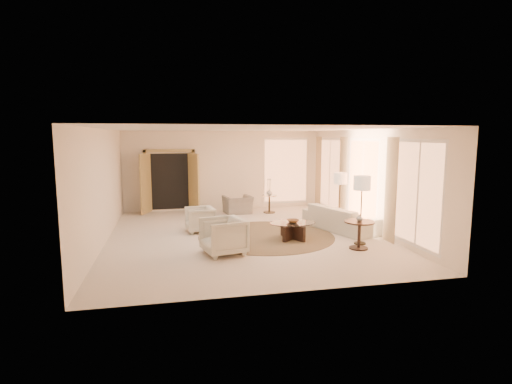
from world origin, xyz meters
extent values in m
cube|color=beige|center=(0.00, 0.00, -0.01)|extent=(7.00, 8.00, 0.02)
cube|color=white|center=(0.00, 0.00, 2.80)|extent=(7.00, 8.00, 0.02)
cube|color=white|center=(0.00, 4.00, 1.40)|extent=(7.00, 0.04, 2.80)
cube|color=white|center=(0.00, -4.00, 1.40)|extent=(7.00, 0.04, 2.80)
cube|color=white|center=(-3.50, 0.00, 1.40)|extent=(0.04, 8.00, 2.80)
cube|color=white|center=(3.50, 0.00, 1.40)|extent=(0.04, 8.00, 2.80)
cube|color=tan|center=(-1.90, 3.89, 1.08)|extent=(1.80, 0.12, 2.16)
cube|color=tan|center=(-2.70, 3.62, 1.03)|extent=(0.35, 0.66, 2.00)
cube|color=tan|center=(-1.10, 3.62, 1.03)|extent=(0.35, 0.66, 2.00)
cylinder|color=#3D2F1E|center=(0.55, -0.20, 0.01)|extent=(3.82, 3.82, 0.01)
imported|color=beige|center=(2.74, 0.04, 0.34)|extent=(1.60, 2.48, 0.67)
imported|color=beige|center=(-1.12, 0.67, 0.38)|extent=(0.77, 0.81, 0.76)
imported|color=beige|center=(-0.77, -1.56, 0.45)|extent=(0.99, 1.04, 0.90)
imported|color=gray|center=(0.34, 3.07, 0.40)|extent=(0.99, 0.73, 0.80)
cube|color=black|center=(1.13, -0.64, 0.20)|extent=(0.42, 0.85, 0.39)
cube|color=black|center=(1.13, -0.64, 0.20)|extent=(0.70, 0.67, 0.39)
cylinder|color=white|center=(1.13, -0.64, 0.42)|extent=(1.40, 1.40, 0.02)
cylinder|color=black|center=(2.38, -1.81, 0.02)|extent=(0.44, 0.44, 0.03)
cylinder|color=black|center=(2.38, -1.81, 0.32)|extent=(0.07, 0.07, 0.62)
cylinder|color=black|center=(2.38, -1.81, 0.64)|extent=(0.70, 0.70, 0.03)
cylinder|color=#2C2619|center=(1.42, 2.95, 0.02)|extent=(0.40, 0.40, 0.03)
cylinder|color=#2C2619|center=(1.42, 2.95, 0.30)|extent=(0.06, 0.06, 0.58)
cylinder|color=white|center=(1.42, 2.95, 0.60)|extent=(0.52, 0.52, 0.03)
cylinder|color=#2C2619|center=(2.90, 0.46, 0.01)|extent=(0.27, 0.27, 0.03)
cylinder|color=#2C2619|center=(2.90, 0.46, 0.67)|extent=(0.03, 0.03, 1.34)
cylinder|color=beige|center=(2.90, 0.46, 1.42)|extent=(0.38, 0.38, 0.33)
cylinder|color=#2C2619|center=(2.61, -1.43, 0.02)|extent=(0.28, 0.28, 0.03)
cylinder|color=#2C2619|center=(2.61, -1.43, 0.71)|extent=(0.03, 0.03, 1.42)
cylinder|color=beige|center=(2.61, -1.43, 1.50)|extent=(0.41, 0.41, 0.35)
imported|color=brown|center=(1.13, -0.64, 0.47)|extent=(0.33, 0.33, 0.08)
imported|color=silver|center=(2.38, -1.81, 0.73)|extent=(0.17, 0.17, 0.16)
imported|color=silver|center=(1.42, 2.95, 0.72)|extent=(0.27, 0.27, 0.22)
camera|label=1|loc=(-1.89, -10.18, 2.62)|focal=28.00mm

